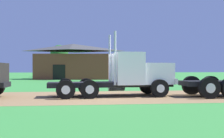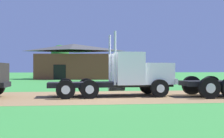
% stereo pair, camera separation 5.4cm
% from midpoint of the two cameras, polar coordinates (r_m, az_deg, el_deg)
% --- Properties ---
extents(ground_plane, '(200.00, 200.00, 0.00)m').
position_cam_midpoint_polar(ground_plane, '(15.28, -4.08, -5.97)').
color(ground_plane, '#398D3B').
extents(dirt_track, '(120.00, 6.99, 0.01)m').
position_cam_midpoint_polar(dirt_track, '(15.28, -4.08, -5.95)').
color(dirt_track, olive).
rests_on(dirt_track, ground_plane).
extents(truck_foreground_white, '(7.39, 2.92, 3.69)m').
position_cam_midpoint_polar(truck_foreground_white, '(15.62, 3.79, -1.34)').
color(truck_foreground_white, black).
rests_on(truck_foreground_white, ground_plane).
extents(shed_building, '(12.20, 7.06, 5.50)m').
position_cam_midpoint_polar(shed_building, '(41.64, -8.23, 1.49)').
color(shed_building, brown).
rests_on(shed_building, ground_plane).
extents(tree_mid, '(3.48, 3.48, 6.24)m').
position_cam_midpoint_polar(tree_mid, '(52.24, -11.13, 3.01)').
color(tree_mid, '#513823').
rests_on(tree_mid, ground_plane).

